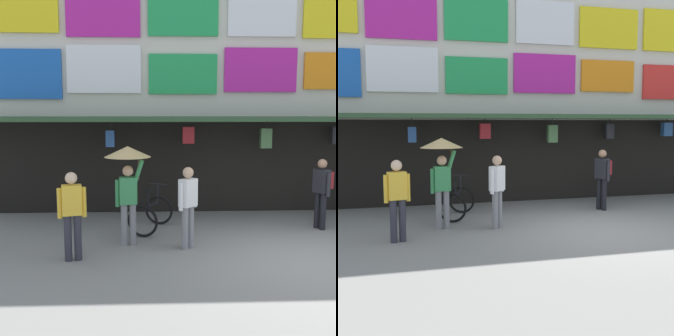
% 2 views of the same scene
% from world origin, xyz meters
% --- Properties ---
extents(ground_plane, '(80.00, 80.00, 0.00)m').
position_xyz_m(ground_plane, '(0.00, 0.00, 0.00)').
color(ground_plane, gray).
extents(shopfront, '(18.00, 2.60, 8.00)m').
position_xyz_m(shopfront, '(-0.00, 4.57, 3.96)').
color(shopfront, beige).
rests_on(shopfront, ground).
extents(bicycle_parked, '(1.08, 1.34, 1.05)m').
position_xyz_m(bicycle_parked, '(-2.98, 2.13, 0.39)').
color(bicycle_parked, black).
rests_on(bicycle_parked, ground).
extents(pedestrian_in_purple, '(0.44, 0.50, 1.68)m').
position_xyz_m(pedestrian_in_purple, '(1.07, 2.11, 0.98)').
color(pedestrian_in_purple, black).
rests_on(pedestrian_in_purple, ground).
extents(pedestrian_in_green, '(0.41, 0.41, 1.68)m').
position_xyz_m(pedestrian_in_green, '(-2.23, 0.82, 0.95)').
color(pedestrian_in_green, gray).
rests_on(pedestrian_in_green, ground).
extents(pedestrian_in_red, '(0.52, 0.41, 1.68)m').
position_xyz_m(pedestrian_in_red, '(-4.45, 0.23, 0.98)').
color(pedestrian_in_red, '#2D2D38').
rests_on(pedestrian_in_red, ground).
extents(pedestrian_with_umbrella, '(0.96, 0.96, 2.08)m').
position_xyz_m(pedestrian_with_umbrella, '(-3.45, 1.09, 1.64)').
color(pedestrian_with_umbrella, gray).
rests_on(pedestrian_with_umbrella, ground).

